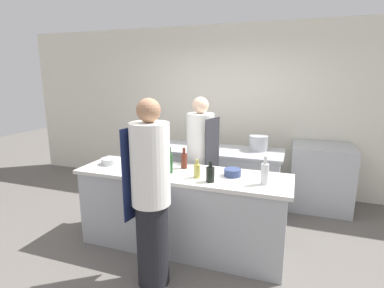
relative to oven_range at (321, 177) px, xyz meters
name	(u,v)px	position (x,y,z in m)	size (l,w,h in m)	color
ground_plane	(182,245)	(-1.58, -1.71, -0.48)	(16.00, 16.00, 0.00)	#605B56
wall_back	(226,109)	(-1.58, 0.42, 0.92)	(8.00, 0.06, 2.80)	silver
prep_counter	(182,210)	(-1.58, -1.71, -0.03)	(2.40, 0.70, 0.91)	#A8AAAF
pass_counter	(213,178)	(-1.54, -0.52, -0.03)	(2.02, 0.73, 0.91)	#A8AAAF
oven_range	(321,177)	(0.00, 0.00, 0.00)	(0.86, 0.74, 0.96)	#A8AAAF
chef_at_prep_near	(151,195)	(-1.61, -2.40, 0.41)	(0.39, 0.37, 1.78)	black
chef_at_stove	(200,162)	(-1.56, -1.09, 0.37)	(0.40, 0.38, 1.71)	black
bottle_olive_oil	(184,160)	(-1.61, -1.55, 0.52)	(0.07, 0.07, 0.24)	#5B2319
bottle_vinegar	(210,174)	(-1.19, -1.90, 0.51)	(0.09, 0.09, 0.21)	black
bottle_wine	(197,170)	(-1.36, -1.82, 0.50)	(0.07, 0.07, 0.20)	#B2A84C
bottle_cooking_oil	(170,163)	(-1.69, -1.77, 0.54)	(0.06, 0.06, 0.29)	#19471E
bottle_sauce	(265,173)	(-0.67, -1.79, 0.54)	(0.08, 0.08, 0.29)	silver
bowl_mixing_large	(110,161)	(-2.53, -1.69, 0.46)	(0.21, 0.21, 0.07)	#B7BABC
bowl_prep_small	(232,172)	(-1.02, -1.64, 0.46)	(0.18, 0.18, 0.08)	navy
cutting_board	(143,172)	(-1.99, -1.85, 0.43)	(0.30, 0.21, 0.01)	white
stockpot	(258,143)	(-0.90, -0.39, 0.53)	(0.26, 0.26, 0.21)	#A8AAAF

